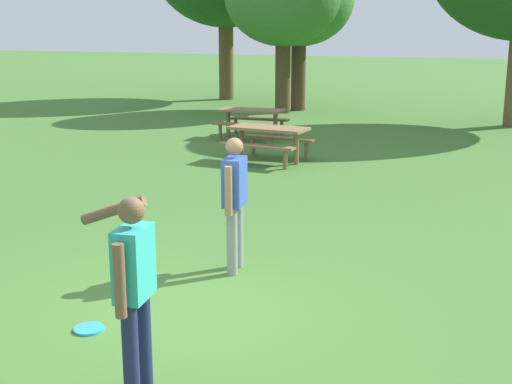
{
  "coord_description": "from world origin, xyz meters",
  "views": [
    {
      "loc": [
        3.29,
        -5.75,
        2.91
      ],
      "look_at": [
        0.13,
        1.42,
        1.0
      ],
      "focal_mm": 47.98,
      "sensor_mm": 36.0,
      "label": 1
    }
  ],
  "objects_px": {
    "frisbee": "(89,329)",
    "tree_far_right": "(299,0)",
    "person_thrower": "(235,196)",
    "picnic_table_far": "(252,117)",
    "picnic_table_near": "(268,136)",
    "person_catcher": "(133,281)"
  },
  "relations": [
    {
      "from": "person_catcher",
      "to": "frisbee",
      "type": "distance_m",
      "value": 1.64
    },
    {
      "from": "person_thrower",
      "to": "picnic_table_far",
      "type": "distance_m",
      "value": 10.14
    },
    {
      "from": "person_thrower",
      "to": "picnic_table_far",
      "type": "relative_size",
      "value": 0.9
    },
    {
      "from": "picnic_table_far",
      "to": "frisbee",
      "type": "bearing_deg",
      "value": -73.58
    },
    {
      "from": "person_catcher",
      "to": "person_thrower",
      "type": "bearing_deg",
      "value": 99.71
    },
    {
      "from": "person_thrower",
      "to": "picnic_table_near",
      "type": "bearing_deg",
      "value": 109.39
    },
    {
      "from": "person_thrower",
      "to": "picnic_table_far",
      "type": "xyz_separation_m",
      "value": [
        -3.96,
        9.33,
        -0.38
      ]
    },
    {
      "from": "person_catcher",
      "to": "picnic_table_near",
      "type": "xyz_separation_m",
      "value": [
        -2.78,
        9.4,
        -0.4
      ]
    },
    {
      "from": "picnic_table_near",
      "to": "picnic_table_far",
      "type": "xyz_separation_m",
      "value": [
        -1.67,
        2.82,
        0.0
      ]
    },
    {
      "from": "person_thrower",
      "to": "picnic_table_near",
      "type": "height_order",
      "value": "person_thrower"
    },
    {
      "from": "person_thrower",
      "to": "tree_far_right",
      "type": "distance_m",
      "value": 16.71
    },
    {
      "from": "frisbee",
      "to": "picnic_table_far",
      "type": "height_order",
      "value": "picnic_table_far"
    },
    {
      "from": "person_thrower",
      "to": "tree_far_right",
      "type": "height_order",
      "value": "tree_far_right"
    },
    {
      "from": "person_thrower",
      "to": "picnic_table_near",
      "type": "relative_size",
      "value": 0.93
    },
    {
      "from": "picnic_table_far",
      "to": "tree_far_right",
      "type": "relative_size",
      "value": 0.34
    },
    {
      "from": "picnic_table_far",
      "to": "picnic_table_near",
      "type": "bearing_deg",
      "value": -59.4
    },
    {
      "from": "person_thrower",
      "to": "picnic_table_far",
      "type": "bearing_deg",
      "value": 112.99
    },
    {
      "from": "person_catcher",
      "to": "picnic_table_near",
      "type": "relative_size",
      "value": 0.93
    },
    {
      "from": "frisbee",
      "to": "tree_far_right",
      "type": "bearing_deg",
      "value": 103.94
    },
    {
      "from": "frisbee",
      "to": "picnic_table_near",
      "type": "xyz_separation_m",
      "value": [
        -1.7,
        8.61,
        0.55
      ]
    },
    {
      "from": "tree_far_right",
      "to": "person_thrower",
      "type": "bearing_deg",
      "value": -72.3
    },
    {
      "from": "frisbee",
      "to": "picnic_table_near",
      "type": "distance_m",
      "value": 8.79
    }
  ]
}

